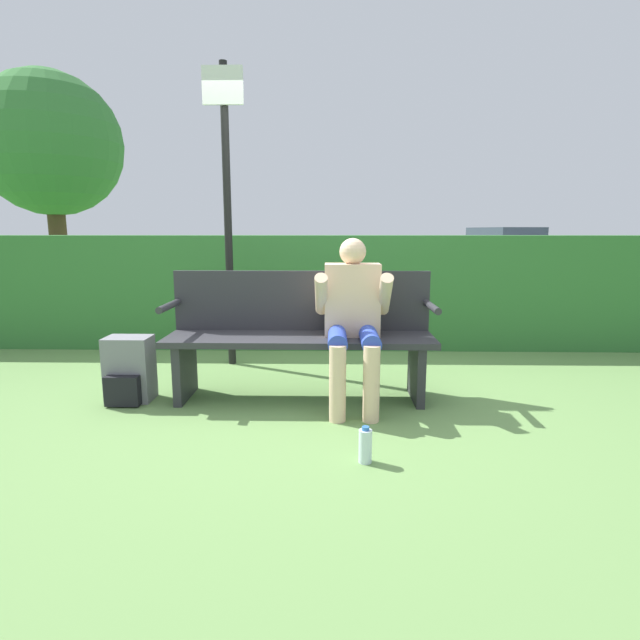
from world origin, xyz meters
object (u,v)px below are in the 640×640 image
(person_seated, at_px, (353,313))
(signpost, at_px, (227,198))
(backpack, at_px, (129,371))
(tree, at_px, (50,146))
(park_bench, at_px, (300,333))
(water_bottle, at_px, (365,446))
(parked_car, at_px, (504,251))

(person_seated, xyz_separation_m, signpost, (-1.09, 1.05, 0.87))
(backpack, xyz_separation_m, tree, (-2.73, 4.19, 2.27))
(backpack, bearing_deg, tree, 123.09)
(park_bench, distance_m, tree, 6.02)
(backpack, xyz_separation_m, signpost, (0.55, 1.05, 1.30))
(park_bench, relative_size, water_bottle, 9.64)
(person_seated, xyz_separation_m, water_bottle, (0.03, -0.96, -0.57))
(signpost, relative_size, tree, 0.75)
(water_bottle, xyz_separation_m, parked_car, (5.01, 12.75, 0.56))
(person_seated, bearing_deg, signpost, 135.90)
(water_bottle, bearing_deg, park_bench, 110.55)
(park_bench, height_order, signpost, signpost)
(person_seated, distance_m, parked_car, 12.82)
(backpack, xyz_separation_m, water_bottle, (1.67, -0.97, -0.13))
(person_seated, height_order, signpost, signpost)
(signpost, distance_m, tree, 4.64)
(park_bench, height_order, person_seated, person_seated)
(parked_car, bearing_deg, person_seated, 143.10)
(backpack, distance_m, tree, 5.49)
(park_bench, xyz_separation_m, person_seated, (0.38, -0.15, 0.18))
(person_seated, height_order, tree, tree)
(park_bench, height_order, tree, tree)
(backpack, bearing_deg, park_bench, 6.57)
(backpack, height_order, signpost, signpost)
(person_seated, bearing_deg, backpack, 179.92)
(parked_car, bearing_deg, water_bottle, 144.81)
(tree, bearing_deg, backpack, -56.91)
(signpost, bearing_deg, parked_car, 60.26)
(backpack, bearing_deg, signpost, 62.52)
(person_seated, xyz_separation_m, parked_car, (5.05, 11.79, -0.01))
(parked_car, distance_m, tree, 12.23)
(water_bottle, bearing_deg, backpack, 149.94)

